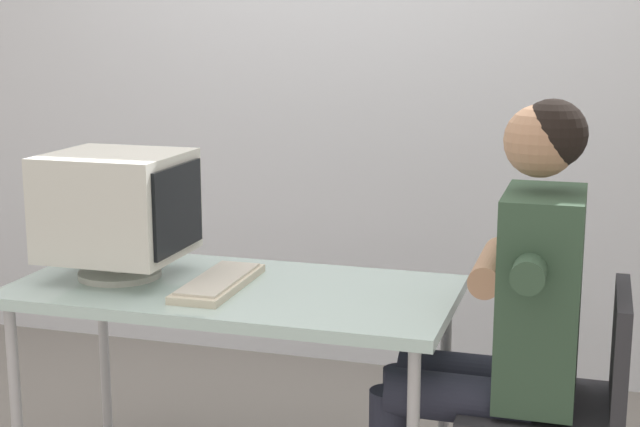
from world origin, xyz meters
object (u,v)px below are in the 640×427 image
(person_seated, at_px, (504,312))
(office_chair, at_px, (564,401))
(desk, at_px, (234,302))
(keyboard, at_px, (218,282))
(crt_monitor, at_px, (118,206))

(person_seated, bearing_deg, office_chair, 0.00)
(desk, bearing_deg, person_seated, -1.44)
(keyboard, xyz_separation_m, office_chair, (1.07, 0.01, -0.27))
(desk, distance_m, person_seated, 0.85)
(office_chair, bearing_deg, desk, 178.82)
(crt_monitor, height_order, keyboard, crt_monitor)
(desk, relative_size, office_chair, 1.69)
(crt_monitor, bearing_deg, office_chair, -0.55)
(keyboard, bearing_deg, desk, 35.94)
(person_seated, bearing_deg, desk, 178.56)
(keyboard, relative_size, person_seated, 0.33)
(desk, height_order, keyboard, keyboard)
(keyboard, bearing_deg, crt_monitor, 176.53)
(desk, relative_size, person_seated, 1.03)
(office_chair, bearing_deg, crt_monitor, 179.45)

